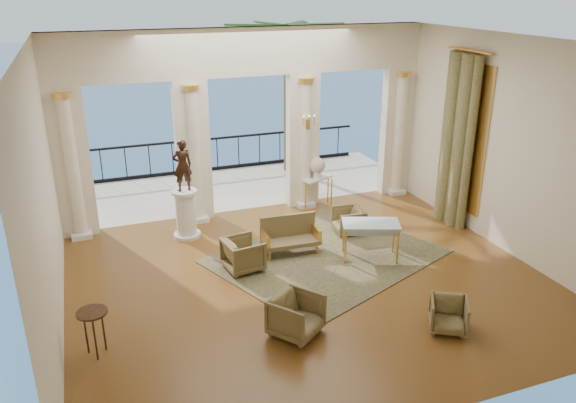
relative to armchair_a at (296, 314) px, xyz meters
name	(u,v)px	position (x,y,z in m)	size (l,w,h in m)	color
floor	(309,280)	(0.88, 1.58, -0.38)	(9.00, 9.00, 0.00)	#4A2C0A
room_walls	(338,154)	(0.88, 0.47, 2.50)	(9.00, 9.00, 9.00)	#F4E9CD
arcade	(249,111)	(0.88, 5.41, 2.20)	(9.00, 0.56, 4.50)	beige
terrace	(232,188)	(0.88, 7.38, -0.43)	(10.00, 3.60, 0.10)	#A8A08E
balustrade	(217,157)	(0.88, 8.98, 0.03)	(9.00, 0.06, 1.03)	black
palm_tree	(287,33)	(2.88, 8.18, 3.71)	(2.00, 2.00, 4.50)	#4C3823
sea	(112,87)	(0.88, 61.58, -6.38)	(160.00, 160.00, 0.00)	#295D95
curtain	(456,141)	(5.16, 3.08, 1.64)	(0.33, 1.40, 4.09)	brown
window_frame	(464,137)	(5.35, 3.08, 1.72)	(0.04, 1.60, 3.40)	#E6AA4B
wall_sconce	(308,123)	(2.28, 5.09, 1.85)	(0.30, 0.11, 0.33)	#E6AA4B
rug	(327,256)	(1.63, 2.38, -0.37)	(4.39, 3.42, 0.02)	#30371B
armchair_a	(296,314)	(0.00, 0.00, 0.00)	(0.74, 0.70, 0.76)	#40361D
armchair_b	(449,313)	(2.43, -0.77, -0.07)	(0.60, 0.56, 0.62)	#40361D
armchair_c	(349,219)	(2.59, 3.33, -0.05)	(0.65, 0.60, 0.66)	#40361D
armchair_d	(243,253)	(-0.19, 2.46, -0.01)	(0.72, 0.67, 0.74)	#40361D
settee	(290,235)	(0.97, 2.87, 0.02)	(1.25, 0.59, 0.81)	#40361D
game_table	(371,227)	(2.44, 2.02, 0.34)	(1.33, 1.02, 0.81)	#9FBAC6
pedestal	(186,215)	(-0.96, 4.44, 0.16)	(0.61, 0.61, 1.12)	silver
statue	(182,165)	(-0.96, 4.44, 1.33)	(0.43, 0.28, 1.17)	black
console_table	(317,182)	(2.57, 5.13, 0.26)	(0.88, 0.62, 0.78)	silver
urn	(317,166)	(2.57, 5.13, 0.70)	(0.40, 0.40, 0.53)	white
side_table	(92,318)	(-3.12, 0.58, 0.28)	(0.47, 0.47, 0.77)	black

